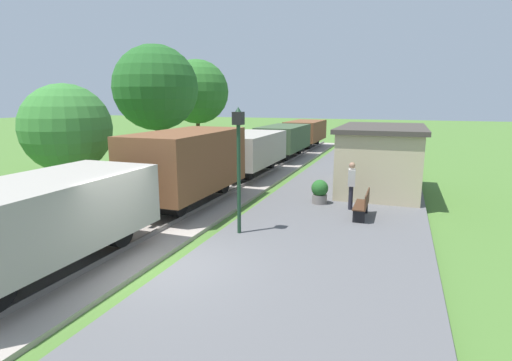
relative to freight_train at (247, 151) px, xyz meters
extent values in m
plane|color=#47702D|center=(2.40, -11.73, -1.46)|extent=(160.00, 160.00, 0.00)
cube|color=#565659|center=(5.60, -11.73, -1.34)|extent=(6.00, 60.00, 0.25)
cube|color=#9E9389|center=(0.00, -11.73, -1.40)|extent=(3.80, 60.00, 0.12)
cube|color=slate|center=(0.72, -11.73, -1.27)|extent=(0.07, 60.00, 0.14)
cube|color=slate|center=(-0.72, -11.73, -1.27)|extent=(0.07, 60.00, 0.14)
cube|color=gray|center=(0.00, -12.85, 0.12)|extent=(2.50, 5.60, 1.60)
cube|color=black|center=(0.00, -12.85, -0.53)|extent=(2.10, 5.15, 0.50)
cylinder|color=black|center=(0.00, -11.06, -0.78)|extent=(1.56, 0.84, 0.84)
cylinder|color=black|center=(0.00, -9.90, -0.53)|extent=(0.20, 0.30, 0.20)
cube|color=brown|center=(0.00, -6.25, 0.42)|extent=(2.50, 5.60, 2.20)
cube|color=black|center=(0.00, -6.25, -0.53)|extent=(2.10, 5.15, 0.50)
cylinder|color=black|center=(0.00, -4.46, -0.78)|extent=(1.56, 0.84, 0.84)
cylinder|color=black|center=(0.00, -8.04, -0.78)|extent=(1.56, 0.84, 0.84)
cylinder|color=black|center=(0.00, -3.30, -0.53)|extent=(0.20, 0.30, 0.20)
cylinder|color=black|center=(0.00, -9.20, -0.53)|extent=(0.20, 0.30, 0.20)
cube|color=gray|center=(0.00, 0.35, 0.12)|extent=(2.50, 5.60, 1.60)
cube|color=black|center=(0.00, 0.35, -0.53)|extent=(2.10, 5.15, 0.50)
cylinder|color=black|center=(0.00, 2.14, -0.78)|extent=(1.56, 0.84, 0.84)
cylinder|color=black|center=(0.00, -1.44, -0.78)|extent=(1.56, 0.84, 0.84)
cylinder|color=black|center=(0.00, 3.30, -0.53)|extent=(0.20, 0.30, 0.20)
cylinder|color=black|center=(0.00, -2.60, -0.53)|extent=(0.20, 0.30, 0.20)
cube|color=#384C33|center=(0.00, 6.95, 0.12)|extent=(2.50, 5.60, 1.60)
cube|color=black|center=(0.00, 6.95, -0.53)|extent=(2.10, 5.15, 0.50)
cylinder|color=black|center=(0.00, 8.74, -0.78)|extent=(1.56, 0.84, 0.84)
cylinder|color=black|center=(0.00, 5.16, -0.78)|extent=(1.56, 0.84, 0.84)
cylinder|color=black|center=(0.00, 9.90, -0.53)|extent=(0.20, 0.30, 0.20)
cylinder|color=black|center=(0.00, 4.00, -0.53)|extent=(0.20, 0.30, 0.20)
cube|color=brown|center=(0.00, 13.55, 0.12)|extent=(2.50, 5.60, 1.60)
cube|color=black|center=(0.00, 13.55, -0.53)|extent=(2.10, 5.15, 0.50)
cylinder|color=black|center=(0.00, 15.34, -0.78)|extent=(1.56, 0.84, 0.84)
cylinder|color=black|center=(0.00, 11.76, -0.78)|extent=(1.56, 0.84, 0.84)
cylinder|color=black|center=(0.00, 16.50, -0.53)|extent=(0.20, 0.30, 0.20)
cylinder|color=black|center=(0.00, 10.60, -0.53)|extent=(0.20, 0.30, 0.20)
cube|color=tan|center=(6.80, -1.38, 0.09)|extent=(3.20, 5.50, 2.60)
cube|color=#3D3833|center=(6.80, -1.38, 1.48)|extent=(3.50, 5.80, 0.18)
cube|color=black|center=(5.19, -2.48, 0.22)|extent=(0.03, 0.90, 0.80)
cube|color=#422819|center=(6.46, -6.10, -0.77)|extent=(0.42, 1.50, 0.04)
cube|color=#422819|center=(6.65, -6.10, -0.53)|extent=(0.04, 1.50, 0.45)
cube|color=black|center=(6.46, -6.70, -1.00)|extent=(0.38, 0.06, 0.42)
cube|color=black|center=(6.46, -5.50, -1.00)|extent=(0.38, 0.06, 0.42)
cylinder|color=black|center=(6.01, -5.17, -0.78)|extent=(0.15, 0.15, 0.86)
cylinder|color=black|center=(5.99, -5.01, -0.78)|extent=(0.15, 0.15, 0.86)
cube|color=#B2ADA8|center=(6.00, -5.09, -0.05)|extent=(0.30, 0.41, 0.60)
sphere|color=#936B51|center=(6.00, -5.09, 0.39)|extent=(0.22, 0.22, 0.22)
cylinder|color=slate|center=(4.80, -4.69, -1.04)|extent=(0.56, 0.56, 0.34)
sphere|color=#235B23|center=(4.80, -4.69, -0.62)|extent=(0.64, 0.64, 0.64)
cylinder|color=#193823|center=(3.22, -8.92, 0.39)|extent=(0.11, 0.11, 3.20)
cube|color=black|center=(3.22, -8.92, 2.17)|extent=(0.28, 0.28, 0.36)
sphere|color=#F2E5BF|center=(3.22, -8.92, 2.17)|extent=(0.20, 0.20, 0.20)
cone|color=#193823|center=(3.22, -8.92, 2.41)|extent=(0.20, 0.20, 0.16)
cylinder|color=#4C3823|center=(-4.12, -7.84, -0.53)|extent=(0.28, 0.28, 1.86)
sphere|color=#387A33|center=(-4.12, -7.84, 1.63)|extent=(3.28, 3.28, 3.28)
cylinder|color=#4C3823|center=(-5.08, -0.51, 0.06)|extent=(0.28, 0.28, 3.04)
sphere|color=#235B23|center=(-5.08, -0.51, 3.29)|extent=(4.57, 4.57, 4.57)
cylinder|color=#4C3823|center=(-6.28, 6.39, 0.03)|extent=(0.28, 0.28, 3.00)
sphere|color=#2D6B28|center=(-6.28, 6.39, 3.21)|extent=(4.49, 4.49, 4.49)
camera|label=1|loc=(7.56, -19.39, 2.69)|focal=27.97mm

